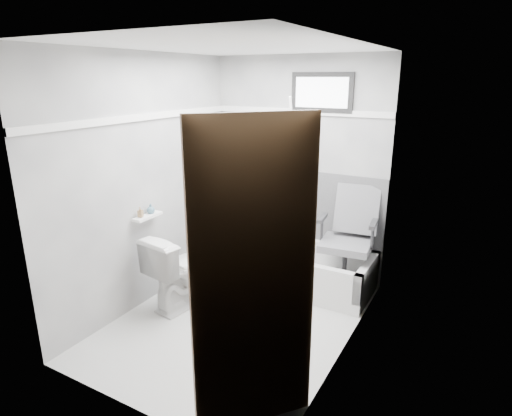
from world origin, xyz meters
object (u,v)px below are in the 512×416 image
Objects in this scene: toilet at (183,269)px; door at (268,318)px; bathtub at (301,267)px; office_chair at (346,238)px; soap_bottle_b at (151,209)px; soap_bottle_a at (140,212)px.

door is at bearing 150.51° from toilet.
toilet is at bearing 141.29° from door.
bathtub is 0.75× the size of door.
office_chair reaches higher than bathtub.
office_chair reaches higher than soap_bottle_b.
bathtub is 1.98× the size of toilet.
door reaches higher than office_chair.
bathtub is at bearing 39.85° from soap_bottle_b.
office_chair is 10.10× the size of soap_bottle_b.
soap_bottle_a is 0.14m from soap_bottle_b.
toilet is at bearing 8.67° from soap_bottle_b.
office_chair reaches higher than soap_bottle_a.
office_chair is 1.96m from soap_bottle_b.
soap_bottle_a reaches higher than bathtub.
door is at bearing -29.66° from soap_bottle_a.
office_chair is 10.55× the size of soap_bottle_a.
toilet is 7.96× the size of soap_bottle_a.
office_chair is at bearing 35.57° from soap_bottle_a.
office_chair is 2.03m from soap_bottle_a.
soap_bottle_b reaches higher than toilet.
bathtub is at bearing 179.26° from office_chair.
office_chair is 2.31m from door.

